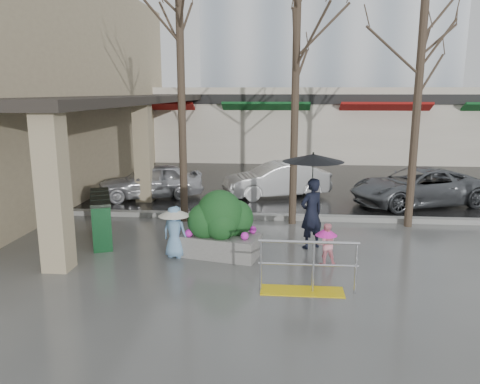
% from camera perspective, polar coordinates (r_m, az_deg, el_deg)
% --- Properties ---
extents(ground, '(120.00, 120.00, 0.00)m').
position_cam_1_polar(ground, '(10.43, 0.06, -9.08)').
color(ground, '#51514F').
rests_on(ground, ground).
extents(street_asphalt, '(120.00, 36.00, 0.01)m').
position_cam_1_polar(street_asphalt, '(31.92, 3.59, 5.31)').
color(street_asphalt, black).
rests_on(street_asphalt, ground).
extents(curb, '(120.00, 0.30, 0.15)m').
position_cam_1_polar(curb, '(14.21, 1.50, -2.98)').
color(curb, gray).
rests_on(curb, ground).
extents(near_building, '(6.00, 18.00, 8.00)m').
position_cam_1_polar(near_building, '(20.26, -24.52, 11.70)').
color(near_building, tan).
rests_on(near_building, ground).
extents(canopy_slab, '(2.80, 18.00, 0.25)m').
position_cam_1_polar(canopy_slab, '(18.57, -12.85, 11.36)').
color(canopy_slab, '#2D2823').
rests_on(canopy_slab, pillar_front).
extents(pillar_front, '(0.55, 0.55, 3.50)m').
position_cam_1_polar(pillar_front, '(10.55, -21.81, 0.18)').
color(pillar_front, tan).
rests_on(pillar_front, ground).
extents(pillar_back, '(0.55, 0.55, 3.50)m').
position_cam_1_polar(pillar_back, '(16.52, -11.68, 4.83)').
color(pillar_back, tan).
rests_on(pillar_back, ground).
extents(storefront_row, '(34.00, 6.74, 4.00)m').
position_cam_1_polar(storefront_row, '(27.73, 7.59, 8.37)').
color(storefront_row, beige).
rests_on(storefront_row, ground).
extents(handrail, '(1.90, 0.50, 1.03)m').
position_cam_1_polar(handrail, '(9.16, 8.01, -9.78)').
color(handrail, yellow).
rests_on(handrail, ground).
extents(tree_west, '(3.20, 3.20, 6.80)m').
position_cam_1_polar(tree_west, '(13.66, -7.31, 17.53)').
color(tree_west, '#382B21').
rests_on(tree_west, ground).
extents(tree_midwest, '(3.20, 3.20, 7.00)m').
position_cam_1_polar(tree_midwest, '(13.37, 6.92, 18.30)').
color(tree_midwest, '#382B21').
rests_on(tree_midwest, ground).
extents(tree_mideast, '(3.20, 3.20, 6.50)m').
position_cam_1_polar(tree_mideast, '(13.82, 21.24, 15.84)').
color(tree_mideast, '#382B21').
rests_on(tree_mideast, ground).
extents(woman, '(1.48, 1.48, 2.38)m').
position_cam_1_polar(woman, '(11.38, 8.80, 0.45)').
color(woman, black).
rests_on(woman, ground).
extents(child_pink, '(0.50, 0.49, 0.96)m').
position_cam_1_polar(child_pink, '(10.54, 10.44, -5.94)').
color(child_pink, pink).
rests_on(child_pink, ground).
extents(child_blue, '(0.73, 0.73, 1.22)m').
position_cam_1_polar(child_blue, '(10.90, -7.99, -4.21)').
color(child_blue, '#719ECA').
rests_on(child_blue, ground).
extents(planter, '(1.95, 1.28, 1.57)m').
position_cam_1_polar(planter, '(10.90, -2.39, -3.99)').
color(planter, slate).
rests_on(planter, ground).
extents(news_boxes, '(1.24, 2.13, 1.18)m').
position_cam_1_polar(news_boxes, '(12.59, -16.57, -3.04)').
color(news_boxes, '#0C3618').
rests_on(news_boxes, ground).
extents(car_a, '(3.98, 2.64, 1.26)m').
position_cam_1_polar(car_a, '(17.14, -10.84, 1.33)').
color(car_a, silver).
rests_on(car_a, ground).
extents(car_b, '(4.05, 2.59, 1.26)m').
position_cam_1_polar(car_b, '(17.11, 4.50, 1.49)').
color(car_b, silver).
rests_on(car_b, ground).
extents(car_c, '(4.97, 3.46, 1.26)m').
position_cam_1_polar(car_c, '(16.92, 20.79, 0.61)').
color(car_c, '#5B5F63').
rests_on(car_c, ground).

